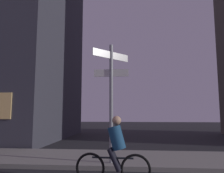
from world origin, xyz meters
name	(u,v)px	position (x,y,z in m)	size (l,w,h in m)	color
sidewalk_kerb	(123,159)	(0.00, 7.34, 0.07)	(40.00, 2.79, 0.14)	gray
signpost	(111,92)	(-0.34, 6.41, 2.36)	(1.13, 1.07, 3.78)	gray
cyclist	(115,152)	(-0.10, 4.79, 0.75)	(1.82, 0.34, 1.61)	black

